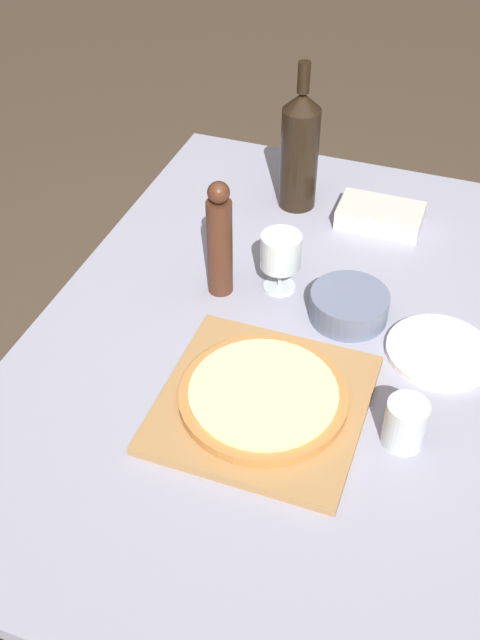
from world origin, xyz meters
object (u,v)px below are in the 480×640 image
at_px(pepper_mill, 220,241).
at_px(wine_glass, 281,253).
at_px(pizza, 263,395).
at_px(wine_bottle, 300,149).
at_px(small_bowl, 349,306).

relative_size(pepper_mill, wine_glass, 1.97).
relative_size(pizza, wine_bottle, 0.85).
bearing_deg(wine_bottle, pizza, -78.54).
relative_size(wine_bottle, small_bowl, 2.25).
bearing_deg(small_bowl, wine_bottle, 120.71).
distance_m(pizza, wine_bottle, 0.68).
xyz_separation_m(wine_bottle, wine_glass, (0.06, -0.32, -0.06)).
bearing_deg(small_bowl, pepper_mill, -178.73).
bearing_deg(pepper_mill, wine_bottle, 81.42).
relative_size(wine_bottle, pepper_mill, 1.37).
xyz_separation_m(pizza, wine_glass, (-0.07, 0.33, 0.06)).
distance_m(wine_bottle, pepper_mill, 0.38).
bearing_deg(wine_glass, wine_bottle, 100.24).
height_order(pizza, small_bowl, small_bowl).
height_order(pepper_mill, wine_glass, pepper_mill).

